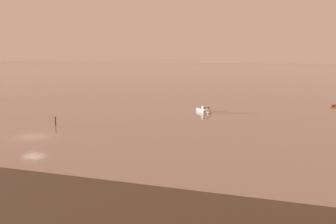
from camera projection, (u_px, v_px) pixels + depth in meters
name	position (u px, v px, depth m)	size (l,w,h in m)	color
ground_plane	(33.00, 137.00, 50.59)	(800.00, 800.00, 0.00)	gray
rowboat_moored_1	(336.00, 106.00, 79.70)	(2.88, 2.52, 0.45)	orange
motorboat_moored_3	(205.00, 111.00, 71.45)	(3.71, 4.38, 1.64)	white
mooring_post_near	(55.00, 121.00, 58.59)	(0.22, 0.22, 1.48)	#483323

